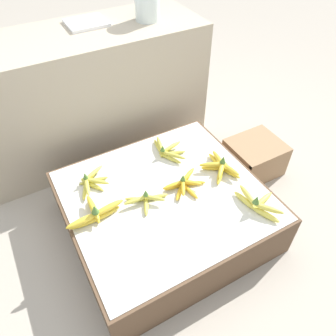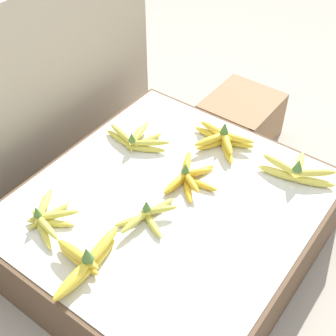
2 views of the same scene
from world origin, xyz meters
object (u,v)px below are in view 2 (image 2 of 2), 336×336
at_px(banana_bunch_middle_midleft, 148,216).
at_px(banana_bunch_back_left, 46,218).
at_px(banana_bunch_middle_left, 84,262).
at_px(banana_bunch_middle_midright, 189,177).
at_px(banana_bunch_middle_right, 222,139).
at_px(wooden_crate, 241,119).
at_px(banana_bunch_front_right, 297,171).
at_px(banana_bunch_back_midright, 137,139).

relative_size(banana_bunch_middle_midleft, banana_bunch_back_left, 1.14).
distance_m(banana_bunch_middle_midleft, banana_bunch_back_left, 0.32).
height_order(banana_bunch_middle_left, banana_bunch_middle_midright, banana_bunch_middle_left).
xyz_separation_m(banana_bunch_middle_left, banana_bunch_middle_right, (0.72, -0.03, -0.00)).
relative_size(wooden_crate, banana_bunch_middle_left, 1.10).
xyz_separation_m(wooden_crate, banana_bunch_front_right, (-0.37, -0.42, 0.19)).
relative_size(banana_bunch_middle_right, banana_bunch_back_midright, 0.94).
bearing_deg(banana_bunch_middle_right, banana_bunch_middle_left, 177.94).
relative_size(banana_bunch_middle_left, banana_bunch_back_left, 1.48).
xyz_separation_m(banana_bunch_front_right, banana_bunch_middle_midright, (-0.25, 0.29, -0.01)).
bearing_deg(banana_bunch_back_midright, banana_bunch_back_left, -178.17).
bearing_deg(wooden_crate, banana_bunch_back_left, 172.61).
bearing_deg(banana_bunch_back_left, banana_bunch_middle_left, -104.27).
relative_size(banana_bunch_middle_midright, banana_bunch_middle_right, 0.95).
distance_m(wooden_crate, banana_bunch_middle_right, 0.44).
xyz_separation_m(wooden_crate, banana_bunch_back_midright, (-0.57, 0.15, 0.19)).
relative_size(banana_bunch_front_right, banana_bunch_back_left, 1.33).
height_order(banana_bunch_middle_midleft, banana_bunch_middle_midright, same).
relative_size(banana_bunch_back_left, banana_bunch_back_midright, 0.76).
distance_m(banana_bunch_middle_right, banana_bunch_back_left, 0.70).
xyz_separation_m(wooden_crate, banana_bunch_middle_left, (-1.10, -0.09, 0.20)).
height_order(banana_bunch_front_right, banana_bunch_middle_midleft, banana_bunch_front_right).
bearing_deg(banana_bunch_middle_midleft, banana_bunch_back_midright, 44.58).
distance_m(banana_bunch_middle_midleft, banana_bunch_back_midright, 0.39).
distance_m(banana_bunch_middle_midleft, banana_bunch_middle_midright, 0.22).
bearing_deg(banana_bunch_middle_midleft, banana_bunch_middle_right, 0.80).
bearing_deg(banana_bunch_middle_midright, banana_bunch_middle_right, 2.92).
xyz_separation_m(banana_bunch_middle_left, banana_bunch_back_left, (0.06, 0.22, -0.01)).
xyz_separation_m(banana_bunch_middle_midright, banana_bunch_back_left, (-0.42, 0.26, -0.00)).
bearing_deg(banana_bunch_middle_right, banana_bunch_front_right, -88.59).
relative_size(wooden_crate, banana_bunch_front_right, 1.22).
relative_size(banana_bunch_middle_midleft, banana_bunch_middle_midright, 0.98).
distance_m(banana_bunch_back_left, banana_bunch_back_midright, 0.47).
relative_size(wooden_crate, banana_bunch_back_midright, 1.24).
relative_size(banana_bunch_middle_right, banana_bunch_back_left, 1.22).
distance_m(banana_bunch_middle_left, banana_bunch_middle_midright, 0.48).
height_order(banana_bunch_middle_midright, banana_bunch_back_midright, same).
bearing_deg(banana_bunch_front_right, wooden_crate, 48.24).
distance_m(wooden_crate, banana_bunch_back_left, 1.06).
relative_size(wooden_crate, banana_bunch_middle_right, 1.32).
xyz_separation_m(banana_bunch_middle_right, banana_bunch_back_left, (-0.66, 0.25, -0.01)).
distance_m(wooden_crate, banana_bunch_middle_midleft, 0.87).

